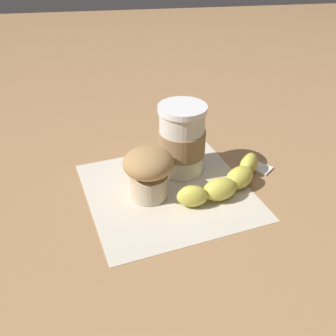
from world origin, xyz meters
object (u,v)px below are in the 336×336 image
muffin (148,171)px  banana (227,181)px  sugar_packet (258,166)px  coffee_cup (182,140)px

muffin → banana: size_ratio=0.50×
muffin → banana: 0.13m
muffin → sugar_packet: bearing=104.7°
muffin → banana: muffin is taller
muffin → sugar_packet: size_ratio=1.74×
coffee_cup → sugar_packet: bearing=84.4°
banana → sugar_packet: (-0.06, 0.08, -0.02)m
muffin → banana: bearing=87.0°
coffee_cup → banana: coffee_cup is taller
coffee_cup → sugar_packet: (0.01, 0.14, -0.06)m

